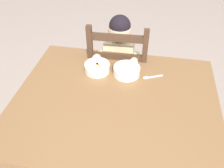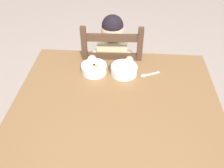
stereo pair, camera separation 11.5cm
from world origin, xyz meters
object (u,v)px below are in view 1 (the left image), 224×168
(dining_table, at_px, (115,111))
(dining_chair, at_px, (119,75))
(bowl_of_carrots, at_px, (97,67))
(spoon, at_px, (149,77))
(child_figure, at_px, (119,57))
(bowl_of_peas, at_px, (127,71))

(dining_table, bearing_deg, dining_chair, 96.57)
(bowl_of_carrots, distance_m, spoon, 0.34)
(dining_chair, bearing_deg, dining_table, -83.43)
(child_figure, xyz_separation_m, bowl_of_peas, (0.10, -0.29, 0.10))
(child_figure, xyz_separation_m, bowl_of_carrots, (-0.10, -0.29, 0.10))
(dining_chair, relative_size, bowl_of_peas, 5.55)
(dining_chair, relative_size, spoon, 7.21)
(bowl_of_peas, xyz_separation_m, spoon, (0.15, -0.01, -0.03))
(bowl_of_peas, relative_size, spoon, 1.30)
(dining_table, relative_size, bowl_of_carrots, 7.11)
(dining_chair, height_order, bowl_of_peas, dining_chair)
(dining_chair, relative_size, child_figure, 0.99)
(dining_chair, height_order, child_figure, child_figure)
(dining_table, xyz_separation_m, spoon, (0.18, 0.23, 0.10))
(dining_table, distance_m, bowl_of_peas, 0.28)
(bowl_of_carrots, bearing_deg, dining_table, -56.65)
(child_figure, distance_m, spoon, 0.40)
(dining_table, height_order, child_figure, child_figure)
(dining_table, relative_size, bowl_of_peas, 6.86)
(dining_chair, distance_m, bowl_of_carrots, 0.42)
(dining_chair, distance_m, child_figure, 0.18)
(child_figure, height_order, spoon, child_figure)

